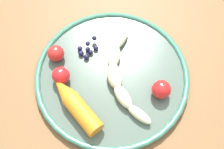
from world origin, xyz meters
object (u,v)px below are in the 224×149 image
(dining_table, at_px, (108,100))
(tomato_near, at_px, (161,89))
(plate, at_px, (112,75))
(blueberry_pile, at_px, (88,49))
(carrot_orange, at_px, (74,103))
(tomato_far, at_px, (56,53))
(tomato_mid, at_px, (61,75))
(banana, at_px, (120,75))

(dining_table, height_order, tomato_near, tomato_near)
(plate, bearing_deg, blueberry_pile, 51.63)
(carrot_orange, height_order, tomato_far, same)
(carrot_orange, bearing_deg, plate, -36.70)
(plate, distance_m, blueberry_pile, 0.08)
(dining_table, relative_size, tomato_mid, 35.21)
(dining_table, bearing_deg, tomato_far, 69.90)
(plate, bearing_deg, tomato_near, -104.29)
(tomato_near, bearing_deg, banana, 76.27)
(carrot_orange, relative_size, blueberry_pile, 2.30)
(banana, distance_m, carrot_orange, 0.11)
(tomato_near, relative_size, tomato_mid, 1.04)
(blueberry_pile, xyz_separation_m, tomato_mid, (-0.07, 0.04, 0.01))
(tomato_mid, bearing_deg, dining_table, -85.95)
(blueberry_pile, height_order, tomato_far, tomato_far)
(tomato_mid, bearing_deg, banana, -79.65)
(dining_table, distance_m, carrot_orange, 0.14)
(dining_table, relative_size, tomato_far, 36.47)
(carrot_orange, distance_m, tomato_near, 0.17)
(tomato_near, distance_m, tomato_far, 0.23)
(banana, distance_m, tomato_mid, 0.12)
(banana, bearing_deg, carrot_orange, 134.07)
(blueberry_pile, height_order, tomato_mid, tomato_mid)
(blueberry_pile, bearing_deg, plate, -128.37)
(banana, bearing_deg, blueberry_pile, 55.72)
(tomato_near, height_order, tomato_mid, tomato_near)
(banana, xyz_separation_m, tomato_near, (-0.02, -0.08, 0.01))
(plate, distance_m, tomato_near, 0.11)
(tomato_mid, bearing_deg, plate, -74.96)
(dining_table, bearing_deg, carrot_orange, 138.81)
(plate, bearing_deg, carrot_orange, 143.30)
(dining_table, xyz_separation_m, blueberry_pile, (0.07, 0.05, 0.11))
(tomato_mid, distance_m, tomato_far, 0.05)
(carrot_orange, xyz_separation_m, tomato_far, (0.10, 0.06, 0.00))
(plate, xyz_separation_m, carrot_orange, (-0.08, 0.06, 0.02))
(tomato_mid, bearing_deg, blueberry_pile, -27.98)
(plate, distance_m, banana, 0.02)
(blueberry_pile, bearing_deg, carrot_orange, -179.88)
(banana, bearing_deg, tomato_far, 78.99)
(tomato_far, bearing_deg, tomato_near, -102.04)
(dining_table, xyz_separation_m, carrot_orange, (-0.06, 0.05, 0.12))
(tomato_near, bearing_deg, blueberry_pile, 65.57)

